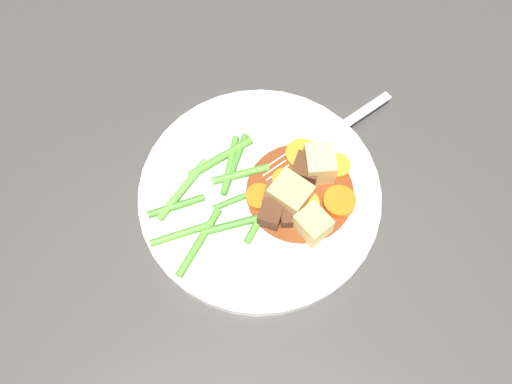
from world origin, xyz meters
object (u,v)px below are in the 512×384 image
carrot_slice_3 (298,155)px  meat_chunk_2 (303,170)px  carrot_slice_2 (253,197)px  potato_chunk_1 (309,224)px  fork (321,138)px  potato_chunk_2 (287,195)px  meat_chunk_0 (287,218)px  carrot_slice_0 (333,167)px  carrot_slice_5 (281,181)px  carrot_slice_4 (301,205)px  meat_chunk_3 (270,195)px  dinner_plate (256,195)px  carrot_slice_1 (335,202)px  meat_chunk_1 (267,215)px  potato_chunk_0 (316,164)px

carrot_slice_3 → meat_chunk_2: (0.00, -0.02, 0.01)m
carrot_slice_2 → potato_chunk_1: potato_chunk_1 is taller
potato_chunk_1 → fork: bearing=81.2°
meat_chunk_2 → carrot_slice_2: bearing=-151.1°
potato_chunk_2 → meat_chunk_0: bearing=-87.6°
carrot_slice_0 → meat_chunk_0: size_ratio=1.32×
carrot_slice_5 → potato_chunk_1: (0.03, -0.05, 0.01)m
carrot_slice_4 → meat_chunk_0: meat_chunk_0 is taller
carrot_slice_4 → meat_chunk_3: bearing=163.8°
meat_chunk_0 → dinner_plate: bearing=135.3°
carrot_slice_1 → meat_chunk_1: size_ratio=1.41×
carrot_slice_2 → meat_chunk_0: meat_chunk_0 is taller
carrot_slice_2 → potato_chunk_2: size_ratio=0.76×
dinner_plate → potato_chunk_0: 0.07m
carrot_slice_1 → meat_chunk_2: size_ratio=1.22×
carrot_slice_4 → potato_chunk_0: bearing=70.4°
fork → carrot_slice_3: bearing=-137.8°
carrot_slice_0 → meat_chunk_0: bearing=-129.3°
dinner_plate → carrot_slice_2: 0.02m
fork → carrot_slice_1: bearing=-81.0°
carrot_slice_4 → carrot_slice_1: bearing=6.3°
carrot_slice_5 → fork: 0.07m
potato_chunk_1 → meat_chunk_1: (-0.04, 0.01, -0.00)m
carrot_slice_3 → potato_chunk_1: size_ratio=1.15×
meat_chunk_1 → meat_chunk_2: 0.06m
carrot_slice_1 → carrot_slice_3: bearing=124.0°
potato_chunk_0 → carrot_slice_5: bearing=-158.5°
potato_chunk_0 → potato_chunk_1: 0.07m
carrot_slice_3 → potato_chunk_0: (0.02, -0.02, 0.01)m
meat_chunk_0 → fork: 0.10m
carrot_slice_1 → meat_chunk_1: bearing=-166.1°
potato_chunk_2 → meat_chunk_3: bearing=169.9°
potato_chunk_1 → meat_chunk_0: bearing=156.2°
potato_chunk_0 → potato_chunk_1: (-0.01, -0.07, -0.00)m
carrot_slice_3 → carrot_slice_2: bearing=-133.6°
dinner_plate → potato_chunk_2: (0.03, -0.01, 0.02)m
carrot_slice_3 → carrot_slice_5: size_ratio=1.37×
potato_chunk_0 → meat_chunk_3: 0.06m
carrot_slice_0 → potato_chunk_1: bearing=-112.1°
meat_chunk_0 → meat_chunk_1: size_ratio=0.89×
potato_chunk_0 → meat_chunk_2: potato_chunk_0 is taller
dinner_plate → potato_chunk_2: bearing=-18.1°
carrot_slice_5 → meat_chunk_1: (-0.01, -0.04, 0.01)m
carrot_slice_3 → meat_chunk_2: bearing=-81.5°
carrot_slice_0 → meat_chunk_2: (-0.03, -0.01, 0.01)m
carrot_slice_4 → potato_chunk_1: (0.01, -0.02, 0.01)m
carrot_slice_0 → carrot_slice_1: size_ratio=0.83×
dinner_plate → carrot_slice_1: (0.08, -0.01, 0.01)m
potato_chunk_0 → fork: potato_chunk_0 is taller
carrot_slice_0 → meat_chunk_1: (-0.07, -0.06, 0.01)m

